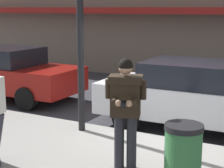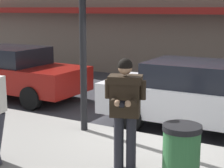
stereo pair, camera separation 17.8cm
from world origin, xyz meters
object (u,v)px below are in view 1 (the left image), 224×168
parked_sedan_near (8,72)px  parked_sedan_mid (198,95)px  trash_bin (183,158)px  man_texting_on_phone (126,102)px

parked_sedan_near → parked_sedan_mid: size_ratio=0.99×
parked_sedan_near → trash_bin: bearing=-28.1°
man_texting_on_phone → trash_bin: bearing=-15.7°
man_texting_on_phone → trash_bin: 1.25m
parked_sedan_mid → man_texting_on_phone: bearing=-97.2°
parked_sedan_near → trash_bin: size_ratio=4.60×
parked_sedan_near → man_texting_on_phone: bearing=-30.1°
parked_sedan_mid → man_texting_on_phone: size_ratio=2.52×
parked_sedan_mid → trash_bin: bearing=-78.1°
parked_sedan_mid → trash_bin: parked_sedan_mid is taller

